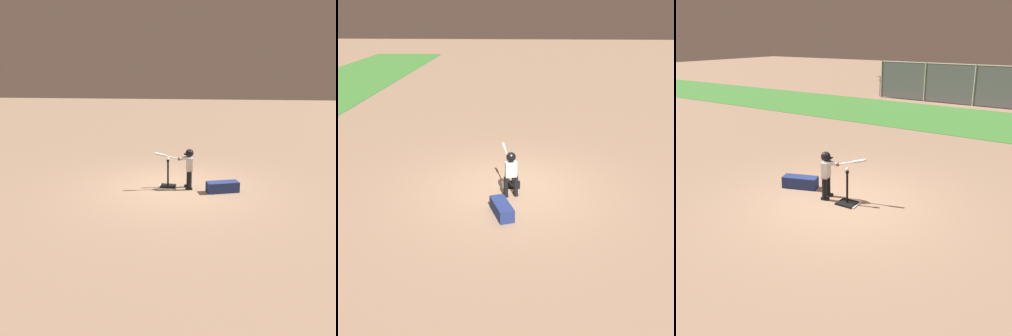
% 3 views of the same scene
% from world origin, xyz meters
% --- Properties ---
extents(ground_plane, '(90.00, 90.00, 0.00)m').
position_xyz_m(ground_plane, '(0.00, 0.00, 0.00)').
color(ground_plane, '#93755B').
extents(home_plate, '(0.48, 0.48, 0.02)m').
position_xyz_m(home_plate, '(0.17, 0.02, 0.01)').
color(home_plate, white).
rests_on(home_plate, ground_plane).
extents(batting_tee, '(0.42, 0.37, 0.77)m').
position_xyz_m(batting_tee, '(0.15, -0.03, 0.12)').
color(batting_tee, black).
rests_on(batting_tee, ground_plane).
extents(batter_child, '(1.02, 0.44, 1.10)m').
position_xyz_m(batter_child, '(-0.40, -0.00, 0.69)').
color(batter_child, black).
rests_on(batter_child, ground_plane).
extents(baseball, '(0.07, 0.07, 0.07)m').
position_xyz_m(baseball, '(0.15, -0.03, 0.81)').
color(baseball, white).
rests_on(baseball, batting_tee).
extents(equipment_bag, '(0.90, 0.59, 0.28)m').
position_xyz_m(equipment_bag, '(-1.34, 0.15, 0.14)').
color(equipment_bag, navy).
rests_on(equipment_bag, ground_plane).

